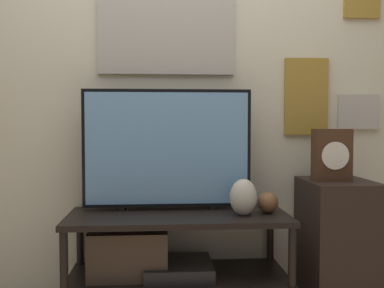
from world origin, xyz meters
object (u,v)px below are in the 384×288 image
(vase_round_glass, at_px, (268,203))
(mantel_clock, at_px, (332,155))
(television, at_px, (167,148))
(vase_urn_stoneware, at_px, (243,197))

(vase_round_glass, xyz_separation_m, mantel_clock, (0.36, 0.02, 0.25))
(television, distance_m, mantel_clock, 0.90)
(vase_urn_stoneware, xyz_separation_m, vase_round_glass, (0.14, 0.05, -0.04))
(television, bearing_deg, vase_round_glass, -12.76)
(vase_urn_stoneware, bearing_deg, vase_round_glass, 19.36)
(vase_round_glass, relative_size, mantel_clock, 0.40)
(television, relative_size, vase_urn_stoneware, 4.84)
(vase_urn_stoneware, distance_m, vase_round_glass, 0.16)
(television, relative_size, vase_round_glass, 8.23)
(television, xyz_separation_m, mantel_clock, (0.89, -0.10, -0.03))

